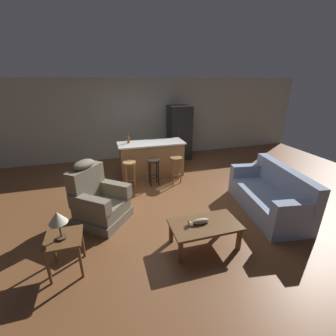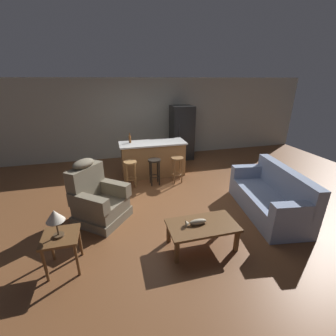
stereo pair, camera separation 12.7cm
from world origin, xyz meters
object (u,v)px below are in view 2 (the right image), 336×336
bar_stool_middle (154,167)px  bottle_tall_green (130,139)px  couch (270,197)px  recliner_near_lamp (97,200)px  fish_figurine (196,222)px  table_lamp (55,217)px  coffee_table (202,227)px  bar_stool_left (131,169)px  end_table (61,241)px  bar_stool_right (177,165)px  kitchen_island (153,159)px  refrigerator (182,133)px

bar_stool_middle → bottle_tall_green: bearing=124.6°
couch → recliner_near_lamp: recliner_near_lamp is taller
bottle_tall_green → fish_figurine: bearing=-78.1°
fish_figurine → bar_stool_middle: bar_stool_middle is taller
recliner_near_lamp → table_lamp: (-0.45, -1.16, 0.45)m
coffee_table → bar_stool_left: bar_stool_left is taller
bar_stool_middle → end_table: bearing=-126.9°
bar_stool_left → couch: bearing=-36.1°
coffee_table → end_table: 2.08m
coffee_table → bar_stool_right: bearing=82.3°
couch → end_table: 3.83m
recliner_near_lamp → coffee_table: bearing=1.8°
coffee_table → kitchen_island: (-0.18, 3.11, 0.11)m
bar_stool_middle → table_lamp: bearing=-126.9°
end_table → bar_stool_right: bearing=44.9°
bar_stool_left → fish_figurine: bearing=-72.6°
kitchen_island → fish_figurine: bearing=-88.5°
fish_figurine → end_table: 1.97m
coffee_table → fish_figurine: fish_figurine is taller
bar_stool_left → coffee_table: bearing=-70.7°
couch → table_lamp: bearing=16.4°
couch → bar_stool_right: size_ratio=2.95×
kitchen_island → bar_stool_middle: bearing=-97.8°
bottle_tall_green → couch: bearing=-46.4°
bar_stool_left → bar_stool_middle: size_ratio=1.00×
bar_stool_middle → bar_stool_right: (0.60, 0.00, 0.00)m
table_lamp → bar_stool_middle: (1.82, 2.42, -0.40)m
recliner_near_lamp → kitchen_island: 2.38m
recliner_near_lamp → kitchen_island: recliner_near_lamp is taller
couch → end_table: (-3.80, -0.51, 0.12)m
recliner_near_lamp → table_lamp: size_ratio=2.93×
coffee_table → recliner_near_lamp: (-1.63, 1.23, 0.06)m
table_lamp → bar_stool_right: bearing=45.0°
fish_figurine → end_table: (-1.97, 0.06, -0.00)m
fish_figurine → bottle_tall_green: size_ratio=1.26×
bar_stool_left → refrigerator: (1.91, 1.83, 0.41)m
couch → bar_stool_middle: (-1.99, 1.89, 0.13)m
couch → kitchen_island: bearing=-44.3°
bar_stool_right → bottle_tall_green: size_ratio=2.52×
kitchen_island → bottle_tall_green: bottle_tall_green is taller
coffee_table → refrigerator: refrigerator is taller
recliner_near_lamp → bar_stool_middle: 1.85m
couch → table_lamp: (-3.81, -0.53, 0.53)m
kitchen_island → end_table: bearing=-122.0°
bar_stool_middle → bar_stool_right: same height
kitchen_island → bar_stool_left: kitchen_island is taller
coffee_table → recliner_near_lamp: bearing=143.0°
table_lamp → kitchen_island: 3.61m
bar_stool_right → refrigerator: 2.00m
recliner_near_lamp → bar_stool_middle: recliner_near_lamp is taller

